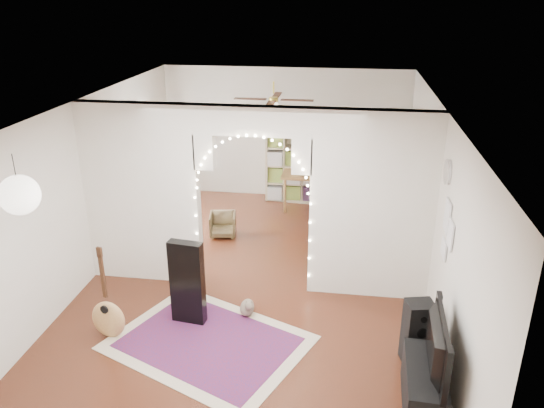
# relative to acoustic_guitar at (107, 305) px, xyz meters

# --- Properties ---
(floor) EXTENTS (7.50, 7.50, 0.00)m
(floor) POSITION_rel_acoustic_guitar_xyz_m (1.60, 1.56, -0.47)
(floor) COLOR black
(floor) RESTS_ON ground
(ceiling) EXTENTS (5.00, 7.50, 0.02)m
(ceiling) POSITION_rel_acoustic_guitar_xyz_m (1.60, 1.56, 2.23)
(ceiling) COLOR white
(ceiling) RESTS_ON wall_back
(wall_back) EXTENTS (5.00, 0.02, 2.70)m
(wall_back) POSITION_rel_acoustic_guitar_xyz_m (1.60, 5.31, 0.88)
(wall_back) COLOR silver
(wall_back) RESTS_ON floor
(wall_front) EXTENTS (5.00, 0.02, 2.70)m
(wall_front) POSITION_rel_acoustic_guitar_xyz_m (1.60, -2.19, 0.88)
(wall_front) COLOR silver
(wall_front) RESTS_ON floor
(wall_left) EXTENTS (0.02, 7.50, 2.70)m
(wall_left) POSITION_rel_acoustic_guitar_xyz_m (-0.90, 1.56, 0.88)
(wall_left) COLOR silver
(wall_left) RESTS_ON floor
(wall_right) EXTENTS (0.02, 7.50, 2.70)m
(wall_right) POSITION_rel_acoustic_guitar_xyz_m (4.10, 1.56, 0.88)
(wall_right) COLOR silver
(wall_right) RESTS_ON floor
(divider_wall) EXTENTS (5.00, 0.20, 2.70)m
(divider_wall) POSITION_rel_acoustic_guitar_xyz_m (1.60, 1.56, 0.95)
(divider_wall) COLOR silver
(divider_wall) RESTS_ON floor
(fairy_lights) EXTENTS (1.64, 0.04, 1.60)m
(fairy_lights) POSITION_rel_acoustic_guitar_xyz_m (1.60, 1.43, 1.08)
(fairy_lights) COLOR #FFEABF
(fairy_lights) RESTS_ON divider_wall
(window) EXTENTS (0.04, 1.20, 1.40)m
(window) POSITION_rel_acoustic_guitar_xyz_m (-0.87, 3.36, 1.03)
(window) COLOR white
(window) RESTS_ON wall_left
(wall_clock) EXTENTS (0.03, 0.31, 0.31)m
(wall_clock) POSITION_rel_acoustic_guitar_xyz_m (4.08, 0.96, 1.63)
(wall_clock) COLOR white
(wall_clock) RESTS_ON wall_right
(picture_frames) EXTENTS (0.02, 0.50, 0.70)m
(picture_frames) POSITION_rel_acoustic_guitar_xyz_m (4.08, 0.56, 1.03)
(picture_frames) COLOR white
(picture_frames) RESTS_ON wall_right
(paper_lantern) EXTENTS (0.40, 0.40, 0.40)m
(paper_lantern) POSITION_rel_acoustic_guitar_xyz_m (-0.30, -0.84, 1.78)
(paper_lantern) COLOR white
(paper_lantern) RESTS_ON ceiling
(ceiling_fan) EXTENTS (1.10, 1.10, 0.30)m
(ceiling_fan) POSITION_rel_acoustic_guitar_xyz_m (1.60, 3.56, 1.93)
(ceiling_fan) COLOR gold
(ceiling_fan) RESTS_ON ceiling
(area_rug) EXTENTS (2.80, 2.51, 0.02)m
(area_rug) POSITION_rel_acoustic_guitar_xyz_m (1.27, 0.05, -0.46)
(area_rug) COLOR maroon
(area_rug) RESTS_ON floor
(guitar_case) EXTENTS (0.46, 0.20, 1.17)m
(guitar_case) POSITION_rel_acoustic_guitar_xyz_m (0.90, 0.48, 0.11)
(guitar_case) COLOR black
(guitar_case) RESTS_ON floor
(acoustic_guitar) EXTENTS (0.46, 0.24, 1.08)m
(acoustic_guitar) POSITION_rel_acoustic_guitar_xyz_m (0.00, 0.00, 0.00)
(acoustic_guitar) COLOR #B17847
(acoustic_guitar) RESTS_ON floor
(tabby_cat) EXTENTS (0.29, 0.44, 0.29)m
(tabby_cat) POSITION_rel_acoustic_guitar_xyz_m (1.64, 0.73, -0.35)
(tabby_cat) COLOR brown
(tabby_cat) RESTS_ON floor
(floor_speaker) EXTENTS (0.37, 0.34, 0.80)m
(floor_speaker) POSITION_rel_acoustic_guitar_xyz_m (3.80, 0.07, -0.07)
(floor_speaker) COLOR black
(floor_speaker) RESTS_ON floor
(media_console) EXTENTS (0.44, 1.02, 0.50)m
(media_console) POSITION_rel_acoustic_guitar_xyz_m (3.80, -0.69, -0.22)
(media_console) COLOR black
(media_console) RESTS_ON floor
(tv) EXTENTS (0.19, 1.08, 0.62)m
(tv) POSITION_rel_acoustic_guitar_xyz_m (3.80, -0.69, 0.34)
(tv) COLOR black
(tv) RESTS_ON media_console
(bookcase) EXTENTS (1.53, 0.53, 1.54)m
(bookcase) POSITION_rel_acoustic_guitar_xyz_m (1.99, 5.06, 0.30)
(bookcase) COLOR #BFAD8A
(bookcase) RESTS_ON floor
(dining_table) EXTENTS (1.21, 0.81, 0.76)m
(dining_table) POSITION_rel_acoustic_guitar_xyz_m (2.23, 4.69, 0.21)
(dining_table) COLOR brown
(dining_table) RESTS_ON floor
(flower_vase) EXTENTS (0.18, 0.18, 0.19)m
(flower_vase) POSITION_rel_acoustic_guitar_xyz_m (2.23, 4.69, 0.38)
(flower_vase) COLOR white
(flower_vase) RESTS_ON dining_table
(dining_chair_left) EXTENTS (0.52, 0.53, 0.42)m
(dining_chair_left) POSITION_rel_acoustic_guitar_xyz_m (0.73, 3.15, -0.26)
(dining_chair_left) COLOR brown
(dining_chair_left) RESTS_ON floor
(dining_chair_right) EXTENTS (0.74, 0.75, 0.56)m
(dining_chair_right) POSITION_rel_acoustic_guitar_xyz_m (2.80, 2.50, -0.19)
(dining_chair_right) COLOR brown
(dining_chair_right) RESTS_ON floor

